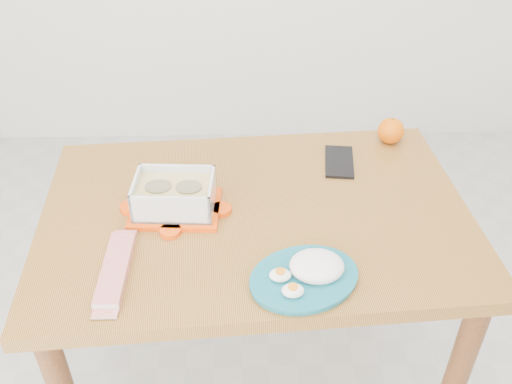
{
  "coord_description": "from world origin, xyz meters",
  "views": [
    {
      "loc": [
        -0.17,
        -1.02,
        1.68
      ],
      "look_at": [
        -0.15,
        0.13,
        0.81
      ],
      "focal_mm": 40.0,
      "sensor_mm": 36.0,
      "label": 1
    }
  ],
  "objects_px": {
    "dining_table": "(256,242)",
    "orange_fruit": "(391,131)",
    "smartphone": "(339,162)",
    "food_container": "(174,196)",
    "rice_plate": "(308,273)"
  },
  "relations": [
    {
      "from": "dining_table",
      "to": "orange_fruit",
      "type": "relative_size",
      "value": 14.53
    },
    {
      "from": "food_container",
      "to": "smartphone",
      "type": "relative_size",
      "value": 1.47
    },
    {
      "from": "food_container",
      "to": "smartphone",
      "type": "bearing_deg",
      "value": 27.9
    },
    {
      "from": "dining_table",
      "to": "orange_fruit",
      "type": "xyz_separation_m",
      "value": [
        0.42,
        0.33,
        0.15
      ]
    },
    {
      "from": "food_container",
      "to": "rice_plate",
      "type": "height_order",
      "value": "food_container"
    },
    {
      "from": "food_container",
      "to": "orange_fruit",
      "type": "distance_m",
      "value": 0.7
    },
    {
      "from": "smartphone",
      "to": "orange_fruit",
      "type": "bearing_deg",
      "value": 40.1
    },
    {
      "from": "orange_fruit",
      "to": "smartphone",
      "type": "bearing_deg",
      "value": -146.57
    },
    {
      "from": "rice_plate",
      "to": "orange_fruit",
      "type": "bearing_deg",
      "value": 39.78
    },
    {
      "from": "food_container",
      "to": "rice_plate",
      "type": "relative_size",
      "value": 0.73
    },
    {
      "from": "orange_fruit",
      "to": "dining_table",
      "type": "bearing_deg",
      "value": -141.91
    },
    {
      "from": "food_container",
      "to": "rice_plate",
      "type": "distance_m",
      "value": 0.41
    },
    {
      "from": "orange_fruit",
      "to": "smartphone",
      "type": "distance_m",
      "value": 0.21
    },
    {
      "from": "rice_plate",
      "to": "smartphone",
      "type": "bearing_deg",
      "value": 51.38
    },
    {
      "from": "dining_table",
      "to": "rice_plate",
      "type": "relative_size",
      "value": 3.57
    }
  ]
}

